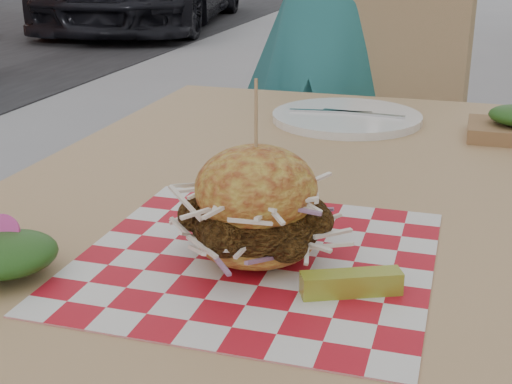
% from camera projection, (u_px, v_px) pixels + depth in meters
% --- Properties ---
extents(diner, '(0.64, 0.46, 1.65)m').
position_uv_depth(diner, '(327.00, 25.00, 2.02)').
color(diner, '#2A777B').
rests_on(diner, ground).
extents(patio_table, '(0.80, 1.20, 0.75)m').
position_uv_depth(patio_table, '(297.00, 241.00, 0.98)').
color(patio_table, tan).
rests_on(patio_table, ground).
extents(patio_chair, '(0.52, 0.53, 0.95)m').
position_uv_depth(patio_chair, '(392.00, 141.00, 1.89)').
color(patio_chair, tan).
rests_on(patio_chair, ground).
extents(paper_liner, '(0.36, 0.36, 0.00)m').
position_uv_depth(paper_liner, '(256.00, 258.00, 0.74)').
color(paper_liner, red).
rests_on(paper_liner, patio_table).
extents(sandwich, '(0.17, 0.17, 0.19)m').
position_uv_depth(sandwich, '(256.00, 211.00, 0.73)').
color(sandwich, gold).
rests_on(sandwich, paper_liner).
extents(pickle_spear, '(0.10, 0.06, 0.02)m').
position_uv_depth(pickle_spear, '(351.00, 283.00, 0.67)').
color(pickle_spear, '#979D2D').
rests_on(pickle_spear, paper_liner).
extents(place_setting, '(0.27, 0.27, 0.02)m').
position_uv_depth(place_setting, '(347.00, 117.00, 1.29)').
color(place_setting, white).
rests_on(place_setting, patio_table).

